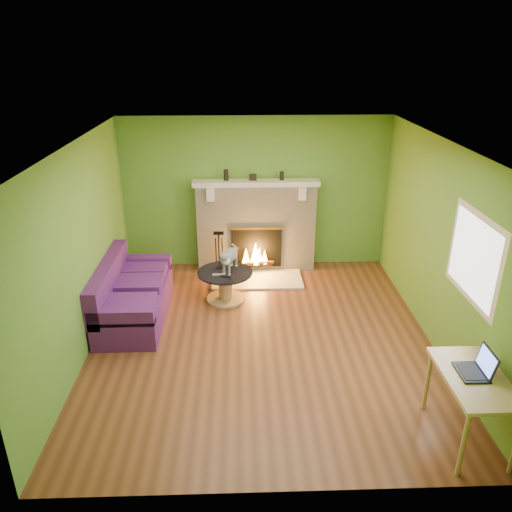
{
  "coord_description": "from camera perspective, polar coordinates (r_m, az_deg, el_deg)",
  "views": [
    {
      "loc": [
        -0.28,
        -5.74,
        3.69
      ],
      "look_at": [
        -0.07,
        0.4,
        1.04
      ],
      "focal_mm": 35.0,
      "sensor_mm": 36.0,
      "label": 1
    }
  ],
  "objects": [
    {
      "name": "wall_left",
      "position": [
        6.52,
        -19.43,
        0.43
      ],
      "size": [
        0.0,
        5.0,
        5.0
      ],
      "primitive_type": "plane",
      "rotation": [
        1.57,
        0.0,
        1.57
      ],
      "color": "#578A2D",
      "rests_on": "floor"
    },
    {
      "name": "fireplace",
      "position": [
        8.57,
        0.01,
        3.42
      ],
      "size": [
        2.1,
        0.46,
        1.58
      ],
      "color": "beige",
      "rests_on": "floor"
    },
    {
      "name": "laptop",
      "position": [
        5.28,
        23.58,
        -11.05
      ],
      "size": [
        0.3,
        0.35,
        0.26
      ],
      "primitive_type": null,
      "rotation": [
        0.0,
        0.0,
        -0.02
      ],
      "color": "black",
      "rests_on": "desk"
    },
    {
      "name": "ceiling",
      "position": [
        5.85,
        0.81,
        12.58
      ],
      "size": [
        5.0,
        5.0,
        0.0
      ],
      "primitive_type": "plane",
      "rotation": [
        3.14,
        0.0,
        0.0
      ],
      "color": "white",
      "rests_on": "wall_back"
    },
    {
      "name": "wall_back",
      "position": [
        8.58,
        -0.04,
        7.15
      ],
      "size": [
        5.0,
        0.0,
        5.0
      ],
      "primitive_type": "plane",
      "rotation": [
        1.57,
        0.0,
        0.0
      ],
      "color": "#578A2D",
      "rests_on": "floor"
    },
    {
      "name": "cat",
      "position": [
        7.54,
        -2.99,
        -0.22
      ],
      "size": [
        0.43,
        0.7,
        0.41
      ],
      "primitive_type": null,
      "rotation": [
        0.0,
        0.0,
        -0.32
      ],
      "color": "slate",
      "rests_on": "coffee_table"
    },
    {
      "name": "remote_black",
      "position": [
        7.42,
        -3.44,
        -2.33
      ],
      "size": [
        0.17,
        0.09,
        0.02
      ],
      "primitive_type": "cube",
      "rotation": [
        0.0,
        0.0,
        -0.32
      ],
      "color": "black",
      "rests_on": "coffee_table"
    },
    {
      "name": "hearth",
      "position": [
        8.39,
        0.13,
        -2.66
      ],
      "size": [
        1.5,
        0.75,
        0.03
      ],
      "primitive_type": "cube",
      "color": "beige",
      "rests_on": "floor"
    },
    {
      "name": "window_pane",
      "position": [
        5.85,
        23.58,
        -0.16
      ],
      "size": [
        0.0,
        1.06,
        1.06
      ],
      "primitive_type": "plane",
      "rotation": [
        1.57,
        0.0,
        -1.57
      ],
      "color": "white",
      "rests_on": "wall_right"
    },
    {
      "name": "desk",
      "position": [
        5.37,
        23.62,
        -13.27
      ],
      "size": [
        0.59,
        1.02,
        0.75
      ],
      "color": "tan",
      "rests_on": "floor"
    },
    {
      "name": "mantel",
      "position": [
        8.32,
        0.01,
        8.35
      ],
      "size": [
        2.1,
        0.28,
        0.08
      ],
      "primitive_type": "cube",
      "color": "beige",
      "rests_on": "fireplace"
    },
    {
      "name": "mantel_vase_left",
      "position": [
        8.31,
        -3.44,
        9.22
      ],
      "size": [
        0.08,
        0.08,
        0.18
      ],
      "primitive_type": "cylinder",
      "color": "black",
      "rests_on": "mantel"
    },
    {
      "name": "wall_front",
      "position": [
        4.03,
        2.42,
        -13.04
      ],
      "size": [
        5.0,
        0.0,
        5.0
      ],
      "primitive_type": "plane",
      "rotation": [
        -1.57,
        0.0,
        0.0
      ],
      "color": "#578A2D",
      "rests_on": "floor"
    },
    {
      "name": "wall_right",
      "position": [
        6.71,
        20.32,
        0.94
      ],
      "size": [
        0.0,
        5.0,
        5.0
      ],
      "primitive_type": "plane",
      "rotation": [
        1.57,
        0.0,
        -1.57
      ],
      "color": "#578A2D",
      "rests_on": "floor"
    },
    {
      "name": "coffee_table",
      "position": [
        7.67,
        -3.53,
        -3.16
      ],
      "size": [
        0.84,
        0.84,
        0.48
      ],
      "color": "tan",
      "rests_on": "floor"
    },
    {
      "name": "mantel_box",
      "position": [
        8.32,
        -0.35,
        9.0
      ],
      "size": [
        0.12,
        0.08,
        0.1
      ],
      "primitive_type": "cube",
      "color": "black",
      "rests_on": "mantel"
    },
    {
      "name": "remote_silver",
      "position": [
        7.47,
        -4.35,
        -2.14
      ],
      "size": [
        0.17,
        0.05,
        0.02
      ],
      "primitive_type": "cube",
      "rotation": [
        0.0,
        0.0,
        -0.0
      ],
      "color": "gray",
      "rests_on": "coffee_table"
    },
    {
      "name": "fire_tools",
      "position": [
        8.36,
        -4.23,
        0.28
      ],
      "size": [
        0.21,
        0.21,
        0.79
      ],
      "primitive_type": null,
      "color": "black",
      "rests_on": "hearth"
    },
    {
      "name": "window_frame",
      "position": [
        5.86,
        23.65,
        -0.16
      ],
      "size": [
        0.0,
        1.2,
        1.2
      ],
      "primitive_type": "plane",
      "rotation": [
        1.57,
        0.0,
        -1.57
      ],
      "color": "silver",
      "rests_on": "wall_right"
    },
    {
      "name": "sofa",
      "position": [
        7.41,
        -14.11,
        -4.45
      ],
      "size": [
        0.87,
        1.87,
        0.84
      ],
      "color": "#4D1A62",
      "rests_on": "floor"
    },
    {
      "name": "mantel_vase_right",
      "position": [
        8.34,
        2.95,
        9.14
      ],
      "size": [
        0.07,
        0.07,
        0.14
      ],
      "primitive_type": "cylinder",
      "color": "black",
      "rests_on": "mantel"
    },
    {
      "name": "floor",
      "position": [
        6.83,
        0.68,
        -9.4
      ],
      "size": [
        5.0,
        5.0,
        0.0
      ],
      "primitive_type": "plane",
      "color": "#5C2F1A",
      "rests_on": "ground"
    }
  ]
}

